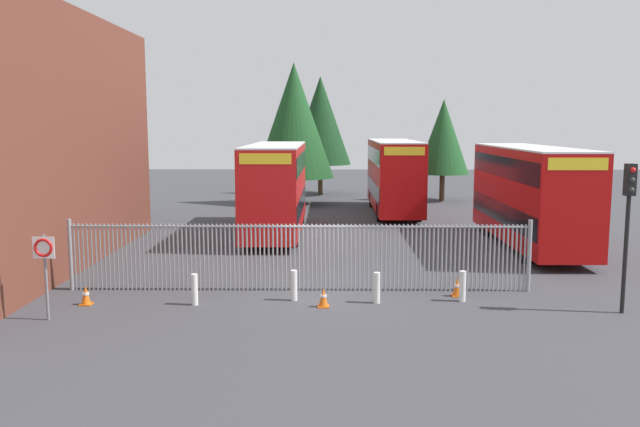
{
  "coord_description": "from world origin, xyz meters",
  "views": [
    {
      "loc": [
        0.3,
        -20.93,
        5.39
      ],
      "look_at": [
        0.0,
        4.0,
        2.0
      ],
      "focal_mm": 36.92,
      "sensor_mm": 36.0,
      "label": 1
    }
  ],
  "objects_px": {
    "bollard_near_left": "(194,289)",
    "double_decker_bus_near_gate": "(530,193)",
    "traffic_cone_near_kerb": "(86,295)",
    "traffic_cone_mid_forecourt": "(323,298)",
    "speed_limit_sign_post": "(44,257)",
    "traffic_cone_by_gate": "(457,287)",
    "bollard_center_front": "(294,285)",
    "bollard_far_right": "(463,286)",
    "traffic_light_kerbside": "(628,210)",
    "double_decker_bus_behind_fence_left": "(276,185)",
    "double_decker_bus_behind_fence_right": "(394,174)",
    "bollard_near_right": "(377,288)"
  },
  "relations": [
    {
      "from": "traffic_cone_near_kerb",
      "to": "double_decker_bus_near_gate",
      "type": "bearing_deg",
      "value": 30.75
    },
    {
      "from": "bollard_near_left",
      "to": "bollard_far_right",
      "type": "relative_size",
      "value": 1.0
    },
    {
      "from": "traffic_cone_by_gate",
      "to": "traffic_cone_near_kerb",
      "type": "height_order",
      "value": "same"
    },
    {
      "from": "bollard_near_left",
      "to": "bollard_far_right",
      "type": "xyz_separation_m",
      "value": [
        8.13,
        0.5,
        0.0
      ]
    },
    {
      "from": "double_decker_bus_behind_fence_left",
      "to": "traffic_light_kerbside",
      "type": "height_order",
      "value": "double_decker_bus_behind_fence_left"
    },
    {
      "from": "bollard_near_left",
      "to": "double_decker_bus_near_gate",
      "type": "bearing_deg",
      "value": 36.66
    },
    {
      "from": "bollard_center_front",
      "to": "traffic_cone_mid_forecourt",
      "type": "distance_m",
      "value": 1.18
    },
    {
      "from": "bollard_center_front",
      "to": "traffic_cone_by_gate",
      "type": "xyz_separation_m",
      "value": [
        5.13,
        0.56,
        -0.19
      ]
    },
    {
      "from": "double_decker_bus_behind_fence_left",
      "to": "bollard_center_front",
      "type": "distance_m",
      "value": 12.6
    },
    {
      "from": "bollard_near_left",
      "to": "bollard_center_front",
      "type": "height_order",
      "value": "same"
    },
    {
      "from": "traffic_cone_mid_forecourt",
      "to": "double_decker_bus_behind_fence_right",
      "type": "bearing_deg",
      "value": 78.81
    },
    {
      "from": "double_decker_bus_behind_fence_right",
      "to": "double_decker_bus_near_gate",
      "type": "bearing_deg",
      "value": -66.33
    },
    {
      "from": "double_decker_bus_behind_fence_right",
      "to": "speed_limit_sign_post",
      "type": "height_order",
      "value": "double_decker_bus_behind_fence_right"
    },
    {
      "from": "traffic_cone_by_gate",
      "to": "traffic_cone_near_kerb",
      "type": "relative_size",
      "value": 1.0
    },
    {
      "from": "double_decker_bus_behind_fence_right",
      "to": "traffic_cone_by_gate",
      "type": "xyz_separation_m",
      "value": [
        0.1,
        -19.54,
        -2.13
      ]
    },
    {
      "from": "traffic_cone_by_gate",
      "to": "bollard_center_front",
      "type": "bearing_deg",
      "value": -173.77
    },
    {
      "from": "bollard_far_right",
      "to": "double_decker_bus_near_gate",
      "type": "bearing_deg",
      "value": 62.51
    },
    {
      "from": "bollard_far_right",
      "to": "speed_limit_sign_post",
      "type": "relative_size",
      "value": 0.4
    },
    {
      "from": "traffic_cone_near_kerb",
      "to": "speed_limit_sign_post",
      "type": "distance_m",
      "value": 2.23
    },
    {
      "from": "traffic_cone_mid_forecourt",
      "to": "speed_limit_sign_post",
      "type": "relative_size",
      "value": 0.25
    },
    {
      "from": "double_decker_bus_behind_fence_right",
      "to": "bollard_center_front",
      "type": "xyz_separation_m",
      "value": [
        -5.03,
        -20.1,
        -1.95
      ]
    },
    {
      "from": "bollard_far_right",
      "to": "traffic_light_kerbside",
      "type": "relative_size",
      "value": 0.22
    },
    {
      "from": "double_decker_bus_behind_fence_left",
      "to": "double_decker_bus_behind_fence_right",
      "type": "bearing_deg",
      "value": 49.82
    },
    {
      "from": "bollard_center_front",
      "to": "speed_limit_sign_post",
      "type": "xyz_separation_m",
      "value": [
        -6.73,
        -2.14,
        1.3
      ]
    },
    {
      "from": "traffic_cone_by_gate",
      "to": "double_decker_bus_near_gate",
      "type": "bearing_deg",
      "value": 60.68
    },
    {
      "from": "bollard_center_front",
      "to": "traffic_cone_mid_forecourt",
      "type": "relative_size",
      "value": 1.61
    },
    {
      "from": "double_decker_bus_near_gate",
      "to": "traffic_cone_near_kerb",
      "type": "relative_size",
      "value": 18.32
    },
    {
      "from": "bollard_near_left",
      "to": "traffic_light_kerbside",
      "type": "bearing_deg",
      "value": -3.27
    },
    {
      "from": "traffic_cone_by_gate",
      "to": "traffic_light_kerbside",
      "type": "distance_m",
      "value": 5.46
    },
    {
      "from": "bollard_near_left",
      "to": "traffic_cone_near_kerb",
      "type": "bearing_deg",
      "value": -179.52
    },
    {
      "from": "traffic_light_kerbside",
      "to": "traffic_cone_mid_forecourt",
      "type": "bearing_deg",
      "value": 176.52
    },
    {
      "from": "double_decker_bus_behind_fence_right",
      "to": "traffic_light_kerbside",
      "type": "distance_m",
      "value": 21.82
    },
    {
      "from": "double_decker_bus_behind_fence_left",
      "to": "double_decker_bus_behind_fence_right",
      "type": "distance_m",
      "value": 10.13
    },
    {
      "from": "bollard_far_right",
      "to": "traffic_cone_near_kerb",
      "type": "height_order",
      "value": "bollard_far_right"
    },
    {
      "from": "traffic_cone_mid_forecourt",
      "to": "speed_limit_sign_post",
      "type": "height_order",
      "value": "speed_limit_sign_post"
    },
    {
      "from": "double_decker_bus_behind_fence_left",
      "to": "speed_limit_sign_post",
      "type": "distance_m",
      "value": 15.43
    },
    {
      "from": "bollard_near_left",
      "to": "traffic_cone_near_kerb",
      "type": "xyz_separation_m",
      "value": [
        -3.28,
        -0.03,
        -0.19
      ]
    },
    {
      "from": "double_decker_bus_behind_fence_left",
      "to": "traffic_cone_by_gate",
      "type": "xyz_separation_m",
      "value": [
        6.63,
        -11.8,
        -2.13
      ]
    },
    {
      "from": "double_decker_bus_near_gate",
      "to": "double_decker_bus_behind_fence_left",
      "type": "xyz_separation_m",
      "value": [
        -11.39,
        3.33,
        0.0
      ]
    },
    {
      "from": "double_decker_bus_near_gate",
      "to": "bollard_near_right",
      "type": "xyz_separation_m",
      "value": [
        -7.36,
        -9.29,
        -1.95
      ]
    },
    {
      "from": "bollard_near_right",
      "to": "traffic_light_kerbside",
      "type": "bearing_deg",
      "value": -8.02
    },
    {
      "from": "double_decker_bus_behind_fence_right",
      "to": "bollard_near_left",
      "type": "xyz_separation_m",
      "value": [
        -7.99,
        -20.63,
        -1.95
      ]
    },
    {
      "from": "traffic_cone_by_gate",
      "to": "traffic_light_kerbside",
      "type": "relative_size",
      "value": 0.14
    },
    {
      "from": "bollard_near_right",
      "to": "speed_limit_sign_post",
      "type": "xyz_separation_m",
      "value": [
        -9.26,
        -1.88,
        1.3
      ]
    },
    {
      "from": "double_decker_bus_behind_fence_left",
      "to": "bollard_near_left",
      "type": "xyz_separation_m",
      "value": [
        -1.46,
        -12.89,
        -1.95
      ]
    },
    {
      "from": "double_decker_bus_near_gate",
      "to": "traffic_cone_near_kerb",
      "type": "bearing_deg",
      "value": -149.25
    },
    {
      "from": "bollard_near_right",
      "to": "traffic_cone_near_kerb",
      "type": "xyz_separation_m",
      "value": [
        -8.76,
        -0.3,
        -0.19
      ]
    },
    {
      "from": "bollard_center_front",
      "to": "double_decker_bus_behind_fence_left",
      "type": "bearing_deg",
      "value": 96.94
    },
    {
      "from": "traffic_light_kerbside",
      "to": "speed_limit_sign_post",
      "type": "bearing_deg",
      "value": -176.84
    },
    {
      "from": "bollard_near_right",
      "to": "traffic_cone_mid_forecourt",
      "type": "bearing_deg",
      "value": -164.06
    }
  ]
}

